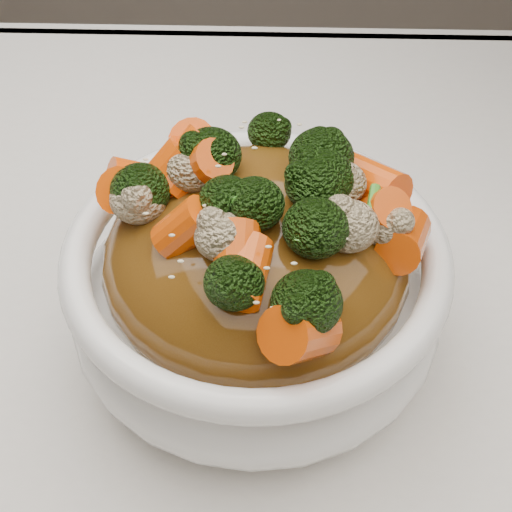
# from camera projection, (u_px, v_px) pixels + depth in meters

# --- Properties ---
(tablecloth) EXTENTS (1.20, 0.80, 0.04)m
(tablecloth) POSITION_uv_depth(u_px,v_px,m) (255.00, 365.00, 0.53)
(tablecloth) COLOR white
(tablecloth) RESTS_ON dining_table
(bowl) EXTENTS (0.29, 0.29, 0.09)m
(bowl) POSITION_uv_depth(u_px,v_px,m) (256.00, 295.00, 0.48)
(bowl) COLOR white
(bowl) RESTS_ON tablecloth
(sauce_base) EXTENTS (0.23, 0.23, 0.10)m
(sauce_base) POSITION_uv_depth(u_px,v_px,m) (256.00, 260.00, 0.46)
(sauce_base) COLOR #5B370F
(sauce_base) RESTS_ON bowl
(carrots) EXTENTS (0.23, 0.23, 0.05)m
(carrots) POSITION_uv_depth(u_px,v_px,m) (256.00, 174.00, 0.41)
(carrots) COLOR #EC5007
(carrots) RESTS_ON sauce_base
(broccoli) EXTENTS (0.23, 0.23, 0.05)m
(broccoli) POSITION_uv_depth(u_px,v_px,m) (256.00, 175.00, 0.42)
(broccoli) COLOR black
(broccoli) RESTS_ON sauce_base
(cauliflower) EXTENTS (0.23, 0.23, 0.04)m
(cauliflower) POSITION_uv_depth(u_px,v_px,m) (256.00, 178.00, 0.42)
(cauliflower) COLOR tan
(cauliflower) RESTS_ON sauce_base
(scallions) EXTENTS (0.17, 0.17, 0.02)m
(scallions) POSITION_uv_depth(u_px,v_px,m) (256.00, 172.00, 0.41)
(scallions) COLOR #35851E
(scallions) RESTS_ON sauce_base
(sesame_seeds) EXTENTS (0.21, 0.21, 0.01)m
(sesame_seeds) POSITION_uv_depth(u_px,v_px,m) (256.00, 172.00, 0.41)
(sesame_seeds) COLOR beige
(sesame_seeds) RESTS_ON sauce_base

